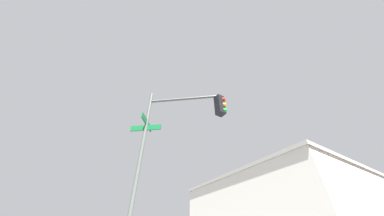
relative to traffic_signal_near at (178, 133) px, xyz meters
name	(u,v)px	position (x,y,z in m)	size (l,w,h in m)	color
traffic_signal_near	(178,133)	(0.00, 0.00, 0.00)	(2.28, 2.69, 6.40)	#474C47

